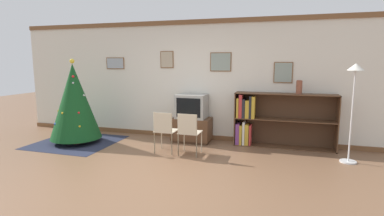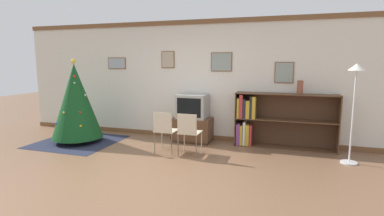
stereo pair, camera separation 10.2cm
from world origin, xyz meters
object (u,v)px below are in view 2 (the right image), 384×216
Objects in this scene: tv_console at (192,129)px; folding_chair_left at (165,129)px; christmas_tree at (76,101)px; standing_lamp at (355,87)px; television at (192,106)px; vase at (300,87)px; bookshelf at (266,120)px; folding_chair_right at (189,131)px.

folding_chair_left is (-0.25, -1.00, 0.20)m from tv_console.
folding_chair_left reaches higher than tv_console.
standing_lamp is (5.51, 0.28, 0.42)m from christmas_tree.
vase reaches higher than television.
christmas_tree is 2.56m from television.
tv_console is at bearing -176.35° from bookshelf.
christmas_tree is 2.23× the size of folding_chair_right.
standing_lamp is at bearing -23.87° from bookshelf.
christmas_tree is 2.64m from tv_console.
tv_console is 0.53m from television.
folding_chair_right is at bearing -76.21° from tv_console.
tv_console is at bearing 76.21° from folding_chair_left.
television is 2.28m from vase.
television is at bearing -178.50° from vase.
standing_lamp reaches higher than tv_console.
bookshelf is 0.95m from vase.
folding_chair_left is 2.15m from bookshelf.
vase is (2.23, 0.06, 1.00)m from tv_console.
vase is (0.63, -0.05, 0.71)m from bookshelf.
folding_chair_right is 3.00m from standing_lamp.
tv_console is 3.32m from standing_lamp.
folding_chair_left and folding_chair_right have the same top height.
standing_lamp is (3.09, -0.56, 0.54)m from television.
folding_chair_right is 1.75m from bookshelf.
folding_chair_left is 0.47× the size of standing_lamp.
folding_chair_left is 1.00× the size of folding_chair_right.
folding_chair_left is at bearing -103.83° from television.
vase is (1.98, 1.05, 0.80)m from folding_chair_right.
christmas_tree reaches higher than television.
folding_chair_left is at bearing -149.14° from bookshelf.
television is (2.42, 0.83, -0.12)m from christmas_tree.
vase is (4.65, 0.89, 0.36)m from christmas_tree.
tv_console is 1.04× the size of folding_chair_left.
folding_chair_right is at bearing -76.17° from television.
tv_console is at bearing 103.79° from folding_chair_right.
television is 0.32× the size of bookshelf.
standing_lamp reaches higher than folding_chair_right.
christmas_tree is 2.23× the size of folding_chair_left.
folding_chair_right is at bearing -151.98° from vase.
bookshelf is (1.60, 0.10, -0.24)m from television.
standing_lamp is (3.33, 0.44, 0.87)m from folding_chair_left.
television is 1.62m from bookshelf.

